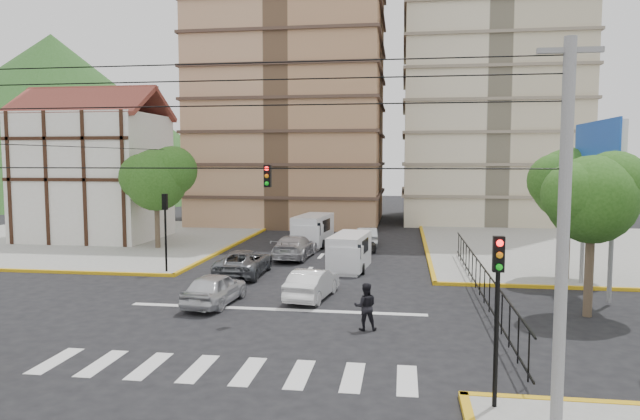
% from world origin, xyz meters
% --- Properties ---
extents(ground, '(160.00, 160.00, 0.00)m').
position_xyz_m(ground, '(0.00, 0.00, 0.00)').
color(ground, black).
rests_on(ground, ground).
extents(sidewalk_nw, '(26.00, 26.00, 0.15)m').
position_xyz_m(sidewalk_nw, '(-20.00, 20.00, 0.07)').
color(sidewalk_nw, gray).
rests_on(sidewalk_nw, ground).
extents(sidewalk_ne, '(26.00, 26.00, 0.15)m').
position_xyz_m(sidewalk_ne, '(20.00, 20.00, 0.07)').
color(sidewalk_ne, gray).
rests_on(sidewalk_ne, ground).
extents(crosswalk_stripes, '(12.00, 2.40, 0.01)m').
position_xyz_m(crosswalk_stripes, '(0.00, -6.00, 0.01)').
color(crosswalk_stripes, silver).
rests_on(crosswalk_stripes, ground).
extents(stop_line, '(13.00, 0.40, 0.01)m').
position_xyz_m(stop_line, '(0.00, 1.20, 0.01)').
color(stop_line, silver).
rests_on(stop_line, ground).
extents(tudor_building, '(10.80, 8.05, 12.23)m').
position_xyz_m(tudor_building, '(-19.00, 20.00, 5.25)').
color(tudor_building, silver).
rests_on(tudor_building, ground).
extents(distant_hill, '(70.00, 70.00, 28.00)m').
position_xyz_m(distant_hill, '(-55.00, 70.00, 14.00)').
color(distant_hill, '#24511B').
rests_on(distant_hill, ground).
extents(park_fence, '(0.10, 22.50, 1.66)m').
position_xyz_m(park_fence, '(9.00, 4.50, 0.00)').
color(park_fence, black).
rests_on(park_fence, ground).
extents(billboard, '(0.36, 6.20, 8.10)m').
position_xyz_m(billboard, '(14.45, 6.00, 6.00)').
color(billboard, slate).
rests_on(billboard, ground).
extents(tree_park_a, '(4.41, 3.60, 6.83)m').
position_xyz_m(tree_park_a, '(13.08, 2.01, 5.01)').
color(tree_park_a, '#473828').
rests_on(tree_park_a, ground).
extents(tree_park_c, '(4.65, 3.80, 7.25)m').
position_xyz_m(tree_park_c, '(14.09, 9.01, 5.34)').
color(tree_park_c, '#473828').
rests_on(tree_park_c, ground).
extents(tree_tudor, '(5.39, 4.40, 7.43)m').
position_xyz_m(tree_tudor, '(-11.90, 16.01, 5.22)').
color(tree_tudor, '#473828').
rests_on(tree_tudor, ground).
extents(traffic_light_se, '(0.28, 0.22, 4.40)m').
position_xyz_m(traffic_light_se, '(7.80, -7.80, 3.11)').
color(traffic_light_se, black).
rests_on(traffic_light_se, ground).
extents(traffic_light_nw, '(0.28, 0.22, 4.40)m').
position_xyz_m(traffic_light_nw, '(-7.80, 7.80, 3.11)').
color(traffic_light_nw, black).
rests_on(traffic_light_nw, ground).
extents(traffic_light_hanging, '(18.00, 9.12, 0.92)m').
position_xyz_m(traffic_light_hanging, '(0.00, -2.04, 5.90)').
color(traffic_light_hanging, black).
rests_on(traffic_light_hanging, ground).
extents(utility_pole_se, '(1.40, 0.28, 9.00)m').
position_xyz_m(utility_pole_se, '(9.00, -9.00, 4.77)').
color(utility_pole_se, slate).
rests_on(utility_pole_se, ground).
extents(van_right_lane, '(2.32, 4.80, 2.08)m').
position_xyz_m(van_right_lane, '(2.32, 10.46, 1.01)').
color(van_right_lane, silver).
rests_on(van_right_lane, ground).
extents(van_left_lane, '(2.59, 5.32, 2.30)m').
position_xyz_m(van_left_lane, '(-1.26, 19.25, 1.12)').
color(van_left_lane, silver).
rests_on(van_left_lane, ground).
extents(car_silver_front_left, '(2.10, 4.41, 1.45)m').
position_xyz_m(car_silver_front_left, '(-2.85, 1.63, 0.73)').
color(car_silver_front_left, silver).
rests_on(car_silver_front_left, ground).
extents(car_white_front_right, '(2.11, 4.45, 1.41)m').
position_xyz_m(car_white_front_right, '(1.28, 3.36, 0.70)').
color(car_white_front_right, white).
rests_on(car_white_front_right, ground).
extents(car_grey_mid_left, '(2.42, 5.19, 1.44)m').
position_xyz_m(car_grey_mid_left, '(-3.37, 8.16, 0.72)').
color(car_grey_mid_left, slate).
rests_on(car_grey_mid_left, ground).
extents(car_silver_rear_left, '(2.44, 5.40, 1.54)m').
position_xyz_m(car_silver_rear_left, '(-1.58, 13.89, 0.77)').
color(car_silver_rear_left, '#B2B2B7').
rests_on(car_silver_rear_left, ground).
extents(car_darkgrey_mid_right, '(2.05, 4.13, 1.35)m').
position_xyz_m(car_darkgrey_mid_right, '(2.65, 15.47, 0.68)').
color(car_darkgrey_mid_right, black).
rests_on(car_darkgrey_mid_right, ground).
extents(car_white_rear_right, '(1.86, 4.26, 1.36)m').
position_xyz_m(car_white_rear_right, '(2.72, 20.29, 0.68)').
color(car_white_rear_right, silver).
rests_on(car_white_rear_right, ground).
extents(pedestrian_crosswalk, '(0.96, 0.79, 1.81)m').
position_xyz_m(pedestrian_crosswalk, '(4.05, -1.20, 0.90)').
color(pedestrian_crosswalk, black).
rests_on(pedestrian_crosswalk, ground).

